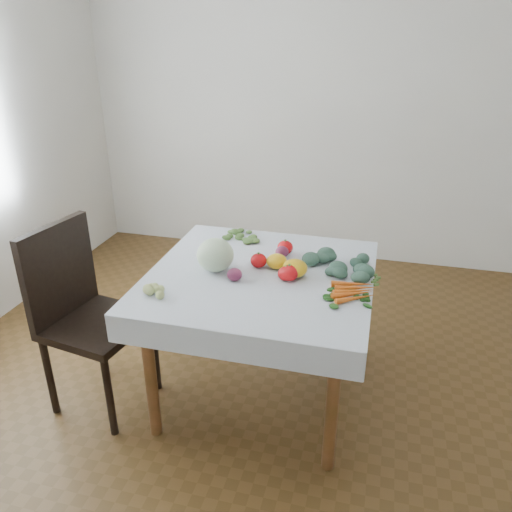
# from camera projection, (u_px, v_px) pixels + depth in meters

# --- Properties ---
(ground) EXTENTS (4.00, 4.00, 0.00)m
(ground) POSITION_uv_depth(u_px,v_px,m) (260.00, 391.00, 2.86)
(ground) COLOR brown
(back_wall) EXTENTS (4.00, 0.04, 2.70)m
(back_wall) POSITION_uv_depth(u_px,v_px,m) (321.00, 101.00, 4.05)
(back_wall) COLOR white
(back_wall) RESTS_ON ground
(table) EXTENTS (1.00, 1.00, 0.75)m
(table) POSITION_uv_depth(u_px,v_px,m) (261.00, 291.00, 2.58)
(table) COLOR brown
(table) RESTS_ON ground
(tablecloth) EXTENTS (1.12, 1.12, 0.01)m
(tablecloth) POSITION_uv_depth(u_px,v_px,m) (261.00, 274.00, 2.54)
(tablecloth) COLOR white
(tablecloth) RESTS_ON table
(chair) EXTENTS (0.53, 0.53, 1.01)m
(chair) POSITION_uv_depth(u_px,v_px,m) (81.00, 306.00, 2.59)
(chair) COLOR black
(chair) RESTS_ON ground
(cabbage) EXTENTS (0.25, 0.25, 0.17)m
(cabbage) POSITION_uv_depth(u_px,v_px,m) (215.00, 255.00, 2.54)
(cabbage) COLOR beige
(cabbage) RESTS_ON tablecloth
(tomato_a) EXTENTS (0.11, 0.11, 0.08)m
(tomato_a) POSITION_uv_depth(u_px,v_px,m) (285.00, 247.00, 2.74)
(tomato_a) COLOR red
(tomato_a) RESTS_ON tablecloth
(tomato_b) EXTENTS (0.10, 0.10, 0.07)m
(tomato_b) POSITION_uv_depth(u_px,v_px,m) (286.00, 274.00, 2.46)
(tomato_b) COLOR red
(tomato_b) RESTS_ON tablecloth
(tomato_c) EXTENTS (0.09, 0.09, 0.08)m
(tomato_c) POSITION_uv_depth(u_px,v_px,m) (289.00, 273.00, 2.45)
(tomato_c) COLOR red
(tomato_c) RESTS_ON tablecloth
(tomato_d) EXTENTS (0.09, 0.09, 0.07)m
(tomato_d) POSITION_uv_depth(u_px,v_px,m) (259.00, 260.00, 2.59)
(tomato_d) COLOR red
(tomato_d) RESTS_ON tablecloth
(heirloom_back) EXTENTS (0.14, 0.14, 0.08)m
(heirloom_back) POSITION_uv_depth(u_px,v_px,m) (277.00, 261.00, 2.58)
(heirloom_back) COLOR yellow
(heirloom_back) RESTS_ON tablecloth
(heirloom_front) EXTENTS (0.16, 0.16, 0.09)m
(heirloom_front) POSITION_uv_depth(u_px,v_px,m) (295.00, 268.00, 2.49)
(heirloom_front) COLOR yellow
(heirloom_front) RESTS_ON tablecloth
(onion_a) EXTENTS (0.09, 0.09, 0.06)m
(onion_a) POSITION_uv_depth(u_px,v_px,m) (282.00, 252.00, 2.71)
(onion_a) COLOR #5D1A3E
(onion_a) RESTS_ON tablecloth
(onion_b) EXTENTS (0.08, 0.08, 0.06)m
(onion_b) POSITION_uv_depth(u_px,v_px,m) (235.00, 275.00, 2.46)
(onion_b) COLOR #5D1A3E
(onion_b) RESTS_ON tablecloth
(tomatillo_cluster) EXTENTS (0.13, 0.11, 0.04)m
(tomatillo_cluster) POSITION_uv_depth(u_px,v_px,m) (159.00, 290.00, 2.33)
(tomatillo_cluster) COLOR #C0D178
(tomatillo_cluster) RESTS_ON tablecloth
(carrot_bunch) EXTENTS (0.21, 0.24, 0.03)m
(carrot_bunch) POSITION_uv_depth(u_px,v_px,m) (355.00, 291.00, 2.34)
(carrot_bunch) COLOR orange
(carrot_bunch) RESTS_ON tablecloth
(kale_bunch) EXTENTS (0.35, 0.34, 0.05)m
(kale_bunch) POSITION_uv_depth(u_px,v_px,m) (340.00, 267.00, 2.54)
(kale_bunch) COLOR #395E4D
(kale_bunch) RESTS_ON tablecloth
(basil_bunch) EXTENTS (0.24, 0.19, 0.01)m
(basil_bunch) POSITION_uv_depth(u_px,v_px,m) (350.00, 301.00, 2.27)
(basil_bunch) COLOR #214C17
(basil_bunch) RESTS_ON tablecloth
(dill_bunch) EXTENTS (0.19, 0.18, 0.02)m
(dill_bunch) POSITION_uv_depth(u_px,v_px,m) (241.00, 236.00, 2.97)
(dill_bunch) COLOR #567B38
(dill_bunch) RESTS_ON tablecloth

